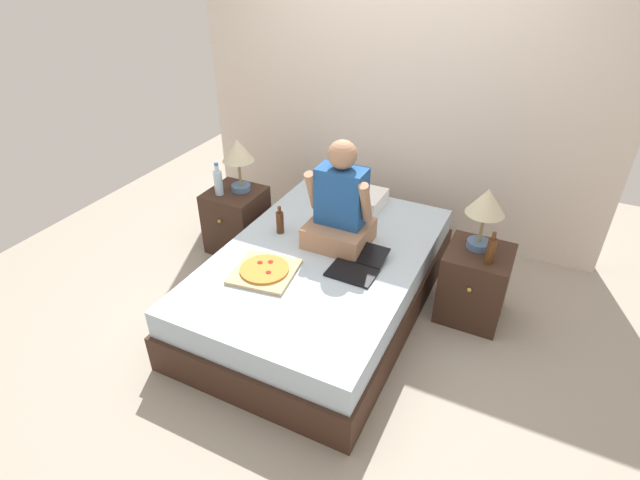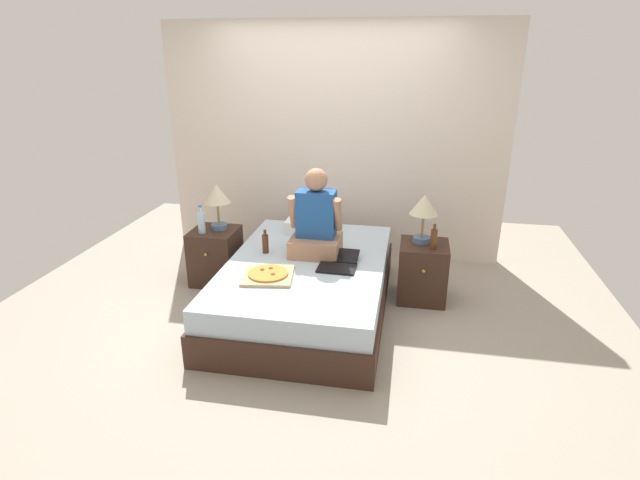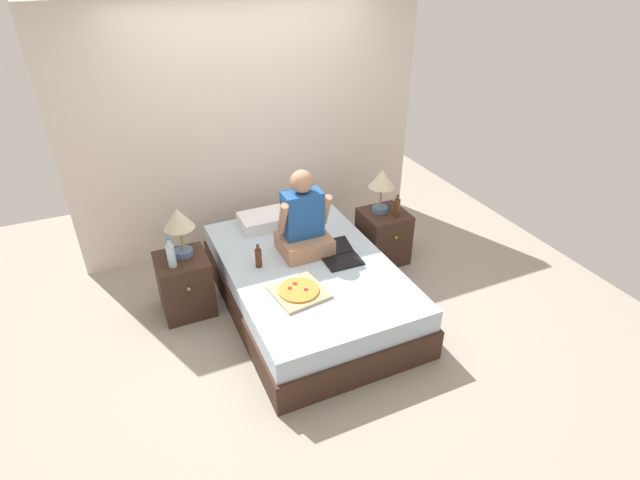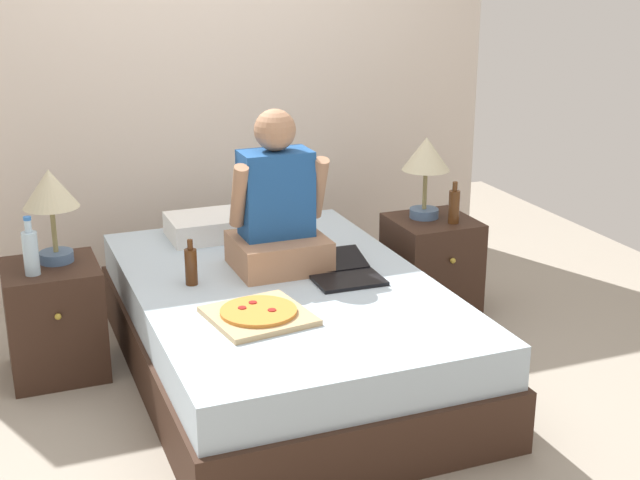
% 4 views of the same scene
% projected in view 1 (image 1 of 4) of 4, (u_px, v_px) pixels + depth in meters
% --- Properties ---
extents(ground_plane, '(5.67, 5.67, 0.00)m').
position_uv_depth(ground_plane, '(321.00, 305.00, 3.78)').
color(ground_plane, '#9E9384').
extents(wall_back, '(3.67, 0.12, 2.50)m').
position_uv_depth(wall_back, '(397.00, 92.00, 4.19)').
color(wall_back, beige).
rests_on(wall_back, ground).
extents(bed, '(1.40, 2.14, 0.47)m').
position_uv_depth(bed, '(321.00, 281.00, 3.66)').
color(bed, '#382319').
rests_on(bed, ground).
extents(nightstand_left, '(0.44, 0.47, 0.55)m').
position_uv_depth(nightstand_left, '(237.00, 220.00, 4.32)').
color(nightstand_left, '#382319').
rests_on(nightstand_left, ground).
extents(lamp_on_left_nightstand, '(0.26, 0.26, 0.45)m').
position_uv_depth(lamp_on_left_nightstand, '(238.00, 154.00, 4.02)').
color(lamp_on_left_nightstand, '#4C6B93').
rests_on(lamp_on_left_nightstand, nightstand_left).
extents(water_bottle, '(0.07, 0.07, 0.28)m').
position_uv_depth(water_bottle, '(218.00, 182.00, 4.08)').
color(water_bottle, silver).
rests_on(water_bottle, nightstand_left).
extents(nightstand_right, '(0.44, 0.47, 0.55)m').
position_uv_depth(nightstand_right, '(474.00, 284.00, 3.56)').
color(nightstand_right, '#382319').
rests_on(nightstand_right, ground).
extents(lamp_on_right_nightstand, '(0.26, 0.26, 0.45)m').
position_uv_depth(lamp_on_right_nightstand, '(486.00, 206.00, 3.29)').
color(lamp_on_right_nightstand, '#4C6B93').
rests_on(lamp_on_right_nightstand, nightstand_right).
extents(beer_bottle, '(0.06, 0.06, 0.23)m').
position_uv_depth(beer_bottle, '(491.00, 250.00, 3.26)').
color(beer_bottle, '#512D14').
rests_on(beer_bottle, nightstand_right).
extents(pillow, '(0.52, 0.34, 0.12)m').
position_uv_depth(pillow, '(352.00, 197.00, 4.13)').
color(pillow, white).
rests_on(pillow, bed).
extents(person_seated, '(0.47, 0.40, 0.78)m').
position_uv_depth(person_seated, '(340.00, 207.00, 3.51)').
color(person_seated, '#A37556').
rests_on(person_seated, bed).
extents(laptop, '(0.33, 0.42, 0.07)m').
position_uv_depth(laptop, '(356.00, 266.00, 3.37)').
color(laptop, black).
rests_on(laptop, bed).
extents(pizza_box, '(0.45, 0.45, 0.05)m').
position_uv_depth(pizza_box, '(265.00, 271.00, 3.33)').
color(pizza_box, tan).
rests_on(pizza_box, bed).
extents(beer_bottle_on_bed, '(0.06, 0.06, 0.22)m').
position_uv_depth(beer_bottle_on_bed, '(280.00, 222.00, 3.72)').
color(beer_bottle_on_bed, '#4C2811').
rests_on(beer_bottle_on_bed, bed).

